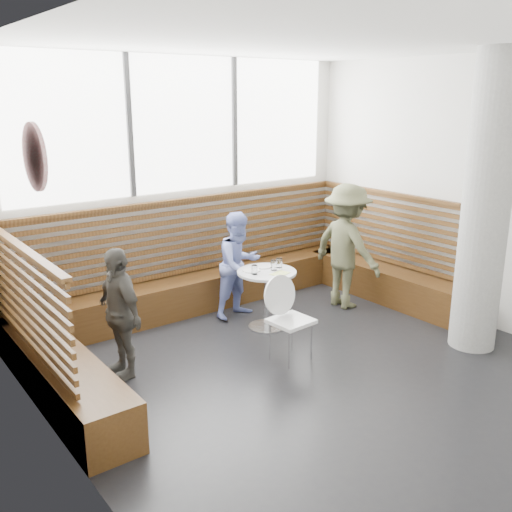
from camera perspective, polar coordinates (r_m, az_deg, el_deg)
room at (r=5.47m, az=6.32°, el=3.80°), size 5.00×5.00×3.20m
booth at (r=7.13m, az=-3.76°, el=-3.23°), size 5.00×2.50×1.44m
concrete_column at (r=6.53m, az=22.02°, el=4.69°), size 0.50×0.50×3.20m
wall_art at (r=4.47m, az=-21.27°, el=9.22°), size 0.03×0.50×0.50m
cafe_table at (r=6.81m, az=1.08°, el=-3.16°), size 0.70×0.70×0.72m
cafe_chair at (r=6.06m, az=3.10°, el=-5.56°), size 0.43×0.42×0.90m
adult_man at (r=7.55m, az=9.05°, el=0.97°), size 0.63×1.07×1.64m
child_back at (r=7.14m, az=-1.67°, el=-0.90°), size 0.72×0.60×1.35m
child_left at (r=5.79m, az=-13.51°, el=-5.56°), size 0.35×0.79×1.33m
plate_near at (r=6.75m, az=-0.50°, el=-1.44°), size 0.21×0.21×0.01m
plate_far at (r=6.90m, az=0.71°, el=-1.06°), size 0.20×0.20×0.01m
glass_left at (r=6.60m, az=-0.16°, el=-1.39°), size 0.07×0.07×0.11m
glass_mid at (r=6.77m, az=1.79°, el=-0.92°), size 0.08×0.08×0.12m
glass_right at (r=6.87m, az=2.33°, el=-0.69°), size 0.07×0.07×0.11m
menu_card at (r=6.65m, az=2.42°, el=-1.76°), size 0.25×0.20×0.00m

